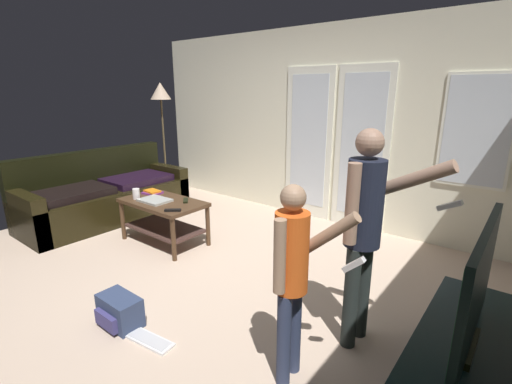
{
  "coord_description": "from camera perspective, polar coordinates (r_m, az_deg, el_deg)",
  "views": [
    {
      "loc": [
        2.48,
        -2.06,
        1.73
      ],
      "look_at": [
        0.79,
        0.09,
        0.95
      ],
      "focal_mm": 25.27,
      "sensor_mm": 36.0,
      "label": 1
    }
  ],
  "objects": [
    {
      "name": "floor_lamp",
      "position": [
        6.14,
        -14.82,
        14.09
      ],
      "size": [
        0.32,
        0.32,
        1.85
      ],
      "color": "#323626",
      "rests_on": "ground_plane"
    },
    {
      "name": "tv_remote_black",
      "position": [
        4.18,
        -11.07,
        -1.31
      ],
      "size": [
        0.16,
        0.15,
        0.02
      ],
      "primitive_type": "cube",
      "rotation": [
        0.0,
        0.0,
        -0.75
      ],
      "color": "black",
      "rests_on": "coffee_table"
    },
    {
      "name": "ground_plane",
      "position": [
        3.66,
        -10.93,
        -12.82
      ],
      "size": [
        5.49,
        4.62,
        0.02
      ],
      "primitive_type": "cube",
      "color": "beige"
    },
    {
      "name": "laptop_closed",
      "position": [
        4.26,
        -15.72,
        -1.26
      ],
      "size": [
        0.35,
        0.26,
        0.03
      ],
      "primitive_type": "cube",
      "rotation": [
        0.0,
        0.0,
        0.03
      ],
      "color": "#B9BBB3",
      "rests_on": "coffee_table"
    },
    {
      "name": "person_adult",
      "position": [
        2.46,
        16.89,
        -4.45
      ],
      "size": [
        0.66,
        0.41,
        1.51
      ],
      "color": "#262D2B",
      "rests_on": "ground_plane"
    },
    {
      "name": "loose_keyboard",
      "position": [
        2.9,
        -16.92,
        -21.34
      ],
      "size": [
        0.45,
        0.18,
        0.02
      ],
      "color": "white",
      "rests_on": "ground_plane"
    },
    {
      "name": "backpack",
      "position": [
        3.06,
        -20.84,
        -17.19
      ],
      "size": [
        0.35,
        0.24,
        0.23
      ],
      "color": "navy",
      "rests_on": "ground_plane"
    },
    {
      "name": "book_stack",
      "position": [
        4.58,
        -16.1,
        -0.01
      ],
      "size": [
        0.24,
        0.19,
        0.04
      ],
      "color": "#7B3285",
      "rests_on": "coffee_table"
    },
    {
      "name": "person_child",
      "position": [
        2.11,
        5.85,
        -12.0
      ],
      "size": [
        0.47,
        0.36,
        1.24
      ],
      "color": "#313B58",
      "rests_on": "ground_plane"
    },
    {
      "name": "dvd_remote_slim",
      "position": [
        3.87,
        -13.05,
        -2.82
      ],
      "size": [
        0.16,
        0.15,
        0.02
      ],
      "primitive_type": "cube",
      "rotation": [
        0.0,
        0.0,
        0.72
      ],
      "color": "black",
      "rests_on": "coffee_table"
    },
    {
      "name": "cup_near_edge",
      "position": [
        4.41,
        -18.44,
        -0.27
      ],
      "size": [
        0.08,
        0.08,
        0.12
      ],
      "primitive_type": "cylinder",
      "color": "white",
      "rests_on": "coffee_table"
    },
    {
      "name": "leather_couch",
      "position": [
        5.39,
        -22.75,
        -0.7
      ],
      "size": [
        0.87,
        2.18,
        0.93
      ],
      "color": "black",
      "rests_on": "ground_plane"
    },
    {
      "name": "coffee_table",
      "position": [
        4.3,
        -14.42,
        -3.12
      ],
      "size": [
        1.0,
        0.57,
        0.51
      ],
      "color": "#49311E",
      "rests_on": "ground_plane"
    },
    {
      "name": "flat_screen_tv",
      "position": [
        2.08,
        31.51,
        -13.17
      ],
      "size": [
        0.08,
        0.96,
        0.65
      ],
      "color": "black",
      "rests_on": "tv_stand"
    },
    {
      "name": "wall_back_with_doors",
      "position": [
        4.98,
        9.32,
        10.03
      ],
      "size": [
        5.49,
        0.09,
        2.56
      ],
      "color": "#EEEACC",
      "rests_on": "ground_plane"
    }
  ]
}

